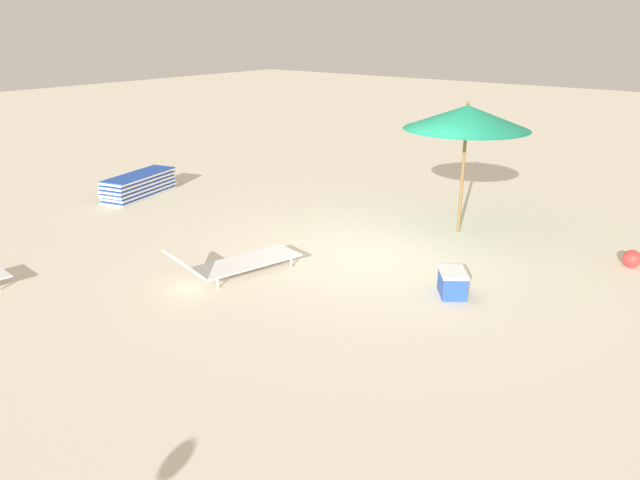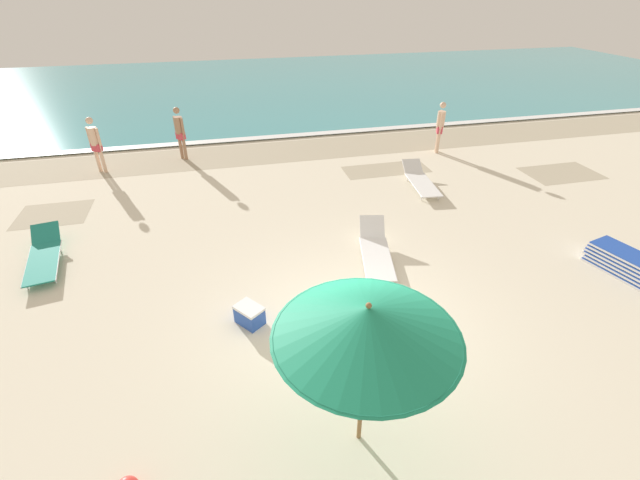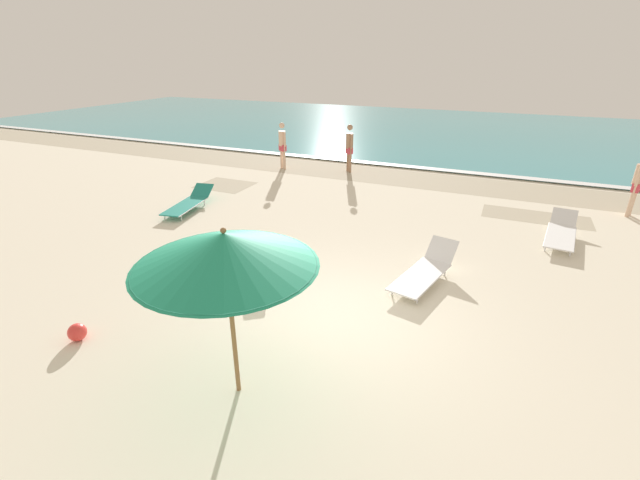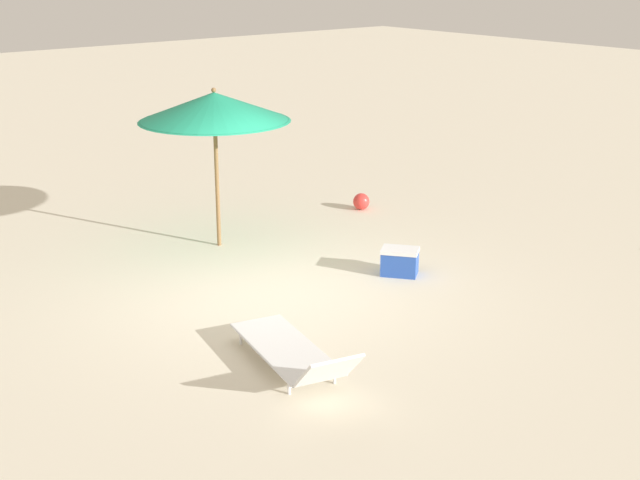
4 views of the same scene
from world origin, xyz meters
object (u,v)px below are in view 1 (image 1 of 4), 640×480
Objects in this scene: lounger_stack at (139,185)px; cooler_box at (452,283)px; beach_umbrella at (467,118)px; sun_lounger_beside_umbrella at (234,263)px; beach_ball at (632,259)px.

cooler_box is at bearing 162.35° from lounger_stack.
beach_umbrella is at bearing 167.46° from cooler_box.
lounger_stack is 0.91× the size of sun_lounger_beside_umbrella.
beach_umbrella is 3.52m from beach_ball.
beach_ball is at bearing 178.97° from lounger_stack.
beach_umbrella is 1.09× the size of sun_lounger_beside_umbrella.
beach_umbrella reaches higher than sun_lounger_beside_umbrella.
sun_lounger_beside_umbrella is (1.70, 4.05, -1.87)m from beach_umbrella.
sun_lounger_beside_umbrella is at bearing -101.32° from cooler_box.
lounger_stack reaches higher than beach_ball.
sun_lounger_beside_umbrella is (-4.96, 1.92, -0.03)m from lounger_stack.
beach_umbrella is 7.23m from lounger_stack.
beach_ball is (-9.60, -2.23, -0.11)m from lounger_stack.
lounger_stack is 5.32m from sun_lounger_beside_umbrella.
beach_ball is at bearing -125.29° from sun_lounger_beside_umbrella.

